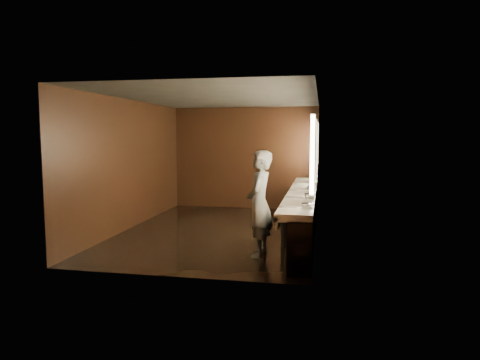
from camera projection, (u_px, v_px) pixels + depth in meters
name	position (u px, v px, depth m)	size (l,w,h in m)	color
floor	(220.00, 231.00, 9.10)	(6.00, 6.00, 0.00)	black
ceiling	(219.00, 98.00, 8.81)	(4.00, 6.00, 0.02)	#2D2D2B
wall_back	(245.00, 158.00, 11.88)	(4.00, 0.02, 2.80)	black
wall_front	(169.00, 180.00, 6.02)	(4.00, 0.02, 2.80)	black
wall_left	(131.00, 164.00, 9.33)	(0.02, 6.00, 2.80)	black
wall_right	(316.00, 167.00, 8.58)	(0.02, 6.00, 2.80)	black
sink_counter	(305.00, 211.00, 8.71)	(0.55, 5.40, 1.01)	black
mirror_band	(316.00, 149.00, 8.54)	(0.06, 5.03, 1.15)	#FEE9B8
person	(259.00, 204.00, 7.16)	(0.65, 0.43, 1.78)	#89A3CC
trash_bin	(291.00, 231.00, 7.80)	(0.36, 0.36, 0.56)	black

